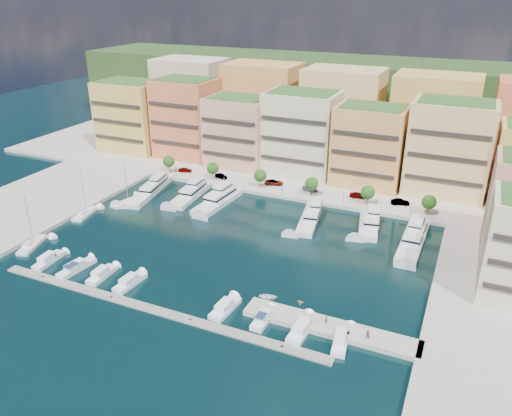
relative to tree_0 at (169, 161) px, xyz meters
The scene contains 54 objects.
ground 52.39m from the tree_0, 39.95° to the right, with size 400.00×400.00×0.00m, color black.
north_quay 49.34m from the tree_0, 35.47° to the left, with size 220.00×64.00×2.00m, color #9E998E.
west_quay 47.21m from the tree_0, 117.93° to the right, with size 34.00×76.00×2.00m, color #9E998E.
hillside 86.46m from the tree_0, 62.40° to the left, with size 240.00×40.00×58.00m, color #1B3616.
south_pontoon 73.65m from the tree_0, 59.77° to the right, with size 72.00×2.20×0.35m, color gray.
finger_pier 89.46m from the tree_0, 38.41° to the right, with size 32.00×5.00×2.00m, color #9E998E.
apartment_0 31.96m from the tree_0, 147.61° to the left, with size 22.00×16.50×24.80m.
apartment_1 21.20m from the tree_0, 102.21° to the left, with size 20.00×16.50×26.80m.
apartment_2 24.86m from the tree_0, 44.13° to the left, with size 20.00×15.50×22.80m.
apartment_3 43.22m from the tree_0, 25.95° to the left, with size 22.00×16.50×25.80m.
apartment_4 62.75m from the tree_0, 15.37° to the left, with size 20.00×15.50×23.80m.
apartment_5 84.60m from the tree_0, 12.71° to the left, with size 22.00×16.50×26.80m.
backblock_0 44.63m from the tree_0, 110.32° to the left, with size 26.00×18.00×30.00m, color beige.
backblock_1 44.63m from the tree_0, 69.68° to the left, with size 26.00×18.00×30.00m, color #E3A555.
backblock_2 61.58m from the tree_0, 41.99° to the left, with size 26.00×18.00×30.00m, color tan.
backblock_3 85.98m from the tree_0, 28.37° to the left, with size 26.00×18.00×30.00m, color #DDAB51.
tree_0 is the anchor object (origin of this frame).
tree_1 16.00m from the tree_0, ahead, with size 3.80×3.80×5.65m.
tree_2 32.00m from the tree_0, ahead, with size 3.80×3.80×5.65m.
tree_3 48.00m from the tree_0, ahead, with size 3.80×3.80×5.65m.
tree_4 64.00m from the tree_0, ahead, with size 3.80×3.80×5.65m.
tree_5 80.00m from the tree_0, ahead, with size 3.80×3.80×5.65m.
lamppost_0 4.70m from the tree_0, 29.90° to the right, with size 0.30×0.30×4.20m.
lamppost_1 22.14m from the tree_0, ahead, with size 0.30×0.30×4.20m.
lamppost_2 40.08m from the tree_0, ahead, with size 0.30×0.30×4.20m.
lamppost_3 58.05m from the tree_0, ahead, with size 0.30×0.30×4.20m.
lamppost_4 76.04m from the tree_0, ahead, with size 0.30×0.30×4.20m.
yacht_0 15.71m from the tree_0, 77.61° to the right, with size 8.49×23.24×7.30m.
yacht_1 20.71m from the tree_0, 39.43° to the right, with size 6.38×18.68×7.30m.
yacht_2 28.90m from the tree_0, 28.16° to the right, with size 6.49×20.03×7.30m.
yacht_4 54.25m from the tree_0, 14.58° to the right, with size 7.48×20.24×7.30m.
yacht_5 68.29m from the tree_0, ahead, with size 7.45×15.96×7.30m.
yacht_6 80.22m from the tree_0, 10.86° to the right, with size 5.09×23.21×7.30m.
cruiser_0 58.58m from the tree_0, 83.78° to the right, with size 3.16×8.40×2.55m.
cruiser_1 59.99m from the tree_0, 76.20° to the right, with size 3.50×9.42×2.66m.
cruiser_2 61.96m from the tree_0, 70.00° to the right, with size 2.92×7.88×2.55m.
cruiser_3 64.78m from the tree_0, 63.96° to the right, with size 3.14×8.14×2.55m.
cruiser_6 76.97m from the tree_0, 49.09° to the right, with size 3.36×7.98×2.55m.
cruiser_7 82.36m from the tree_0, 44.93° to the right, with size 2.57×7.17×2.66m.
cruiser_8 87.71m from the tree_0, 41.54° to the right, with size 3.08×8.67×2.55m.
cruiser_9 93.19m from the tree_0, 38.61° to the right, with size 3.43×8.72×2.55m.
sailboat_1 35.72m from the tree_0, 95.98° to the right, with size 4.62×9.51×13.20m.
sailboat_2 24.71m from the tree_0, 85.77° to the right, with size 4.78×10.01×13.20m.
sailboat_0 54.41m from the tree_0, 93.08° to the right, with size 5.77×9.90×13.20m.
tender_0 76.04m from the tree_0, 42.25° to the right, with size 2.59×3.63×0.75m, color white.
tender_1 80.15m from the tree_0, 38.62° to the right, with size 1.26×1.46×0.77m, color beige.
car_0 5.89m from the tree_0, 29.76° to the left, with size 1.75×4.36×1.49m, color gray.
car_1 18.09m from the tree_0, ahead, with size 1.48×4.24×1.40m, color gray.
car_2 35.25m from the tree_0, ahead, with size 2.53×5.49×1.53m, color gray.
car_3 46.83m from the tree_0, ahead, with size 1.91×4.71×1.37m, color gray.
car_4 60.82m from the tree_0, ahead, with size 1.95×4.86×1.65m, color gray.
car_5 72.50m from the tree_0, ahead, with size 1.73×4.97×1.64m, color gray.
person_0 88.57m from the tree_0, 38.60° to the right, with size 0.63×0.41×1.72m, color #27354E.
person_1 95.29m from the tree_0, 36.26° to the right, with size 0.80×0.63×1.65m, color #49372C.
Camera 1 is at (47.65, -93.37, 56.13)m, focal length 35.00 mm.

